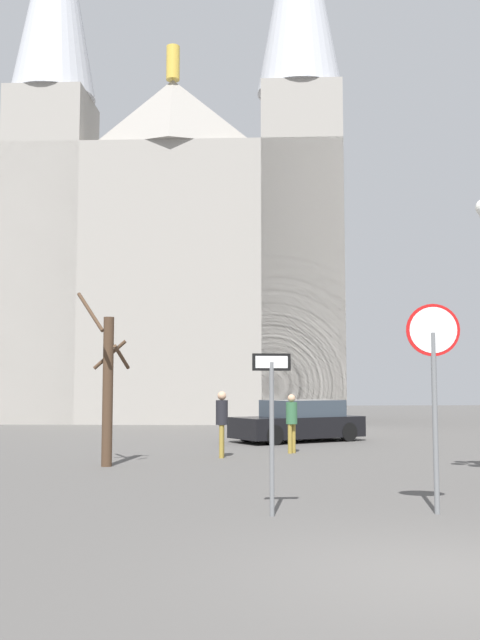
{
  "coord_description": "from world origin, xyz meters",
  "views": [
    {
      "loc": [
        -2.72,
        -7.13,
        1.91
      ],
      "look_at": [
        -0.87,
        16.45,
        4.07
      ],
      "focal_mm": 40.13,
      "sensor_mm": 36.0,
      "label": 1
    }
  ],
  "objects_px": {
    "cathedral": "(179,242)",
    "one_way_arrow_sign": "(272,414)",
    "stop_sign": "(434,365)",
    "pedestrian_walking": "(292,418)",
    "pedestrian_standing": "(222,417)",
    "bare_tree": "(107,386)",
    "parked_car_near_black": "(299,422)"
  },
  "relations": [
    {
      "from": "cathedral",
      "to": "one_way_arrow_sign",
      "type": "bearing_deg",
      "value": -86.81
    },
    {
      "from": "stop_sign",
      "to": "pedestrian_walking",
      "type": "relative_size",
      "value": 1.9
    },
    {
      "from": "cathedral",
      "to": "one_way_arrow_sign",
      "type": "xyz_separation_m",
      "value": [
        1.59,
        -28.49,
        -8.31
      ]
    },
    {
      "from": "pedestrian_walking",
      "to": "pedestrian_standing",
      "type": "xyz_separation_m",
      "value": [
        -2.04,
        -1.12,
        0.06
      ]
    },
    {
      "from": "pedestrian_standing",
      "to": "one_way_arrow_sign",
      "type": "bearing_deg",
      "value": -88.07
    },
    {
      "from": "bare_tree",
      "to": "stop_sign",
      "type": "bearing_deg",
      "value": -50.25
    },
    {
      "from": "cathedral",
      "to": "pedestrian_standing",
      "type": "height_order",
      "value": "cathedral"
    },
    {
      "from": "pedestrian_walking",
      "to": "parked_car_near_black",
      "type": "bearing_deg",
      "value": 78.1
    },
    {
      "from": "one_way_arrow_sign",
      "to": "pedestrian_walking",
      "type": "height_order",
      "value": "one_way_arrow_sign"
    },
    {
      "from": "pedestrian_standing",
      "to": "bare_tree",
      "type": "bearing_deg",
      "value": -147.62
    },
    {
      "from": "pedestrian_walking",
      "to": "pedestrian_standing",
      "type": "bearing_deg",
      "value": -151.17
    },
    {
      "from": "bare_tree",
      "to": "pedestrian_walking",
      "type": "bearing_deg",
      "value": 30.92
    },
    {
      "from": "stop_sign",
      "to": "bare_tree",
      "type": "xyz_separation_m",
      "value": [
        -5.59,
        6.72,
        -0.31
      ]
    },
    {
      "from": "cathedral",
      "to": "parked_car_near_black",
      "type": "height_order",
      "value": "cathedral"
    },
    {
      "from": "stop_sign",
      "to": "pedestrian_standing",
      "type": "xyz_separation_m",
      "value": [
        -2.76,
        8.51,
        -1.15
      ]
    },
    {
      "from": "pedestrian_walking",
      "to": "one_way_arrow_sign",
      "type": "bearing_deg",
      "value": -100.33
    },
    {
      "from": "bare_tree",
      "to": "pedestrian_standing",
      "type": "height_order",
      "value": "bare_tree"
    },
    {
      "from": "stop_sign",
      "to": "bare_tree",
      "type": "relative_size",
      "value": 0.76
    },
    {
      "from": "cathedral",
      "to": "bare_tree",
      "type": "height_order",
      "value": "cathedral"
    },
    {
      "from": "stop_sign",
      "to": "pedestrian_walking",
      "type": "xyz_separation_m",
      "value": [
        -0.72,
        9.63,
        -1.21
      ]
    },
    {
      "from": "stop_sign",
      "to": "one_way_arrow_sign",
      "type": "relative_size",
      "value": 1.32
    },
    {
      "from": "pedestrian_walking",
      "to": "cathedral",
      "type": "bearing_deg",
      "value": 100.03
    },
    {
      "from": "stop_sign",
      "to": "one_way_arrow_sign",
      "type": "bearing_deg",
      "value": 179.57
    },
    {
      "from": "bare_tree",
      "to": "pedestrian_walking",
      "type": "relative_size",
      "value": 2.5
    },
    {
      "from": "pedestrian_walking",
      "to": "pedestrian_standing",
      "type": "height_order",
      "value": "pedestrian_standing"
    },
    {
      "from": "cathedral",
      "to": "pedestrian_standing",
      "type": "distance_m",
      "value": 21.86
    },
    {
      "from": "stop_sign",
      "to": "parked_car_near_black",
      "type": "relative_size",
      "value": 0.65
    },
    {
      "from": "stop_sign",
      "to": "parked_car_near_black",
      "type": "xyz_separation_m",
      "value": [
        0.16,
        13.82,
        -1.55
      ]
    },
    {
      "from": "stop_sign",
      "to": "parked_car_near_black",
      "type": "height_order",
      "value": "stop_sign"
    },
    {
      "from": "cathedral",
      "to": "one_way_arrow_sign",
      "type": "height_order",
      "value": "cathedral"
    },
    {
      "from": "cathedral",
      "to": "parked_car_near_black",
      "type": "bearing_deg",
      "value": -73.96
    },
    {
      "from": "cathedral",
      "to": "one_way_arrow_sign",
      "type": "relative_size",
      "value": 12.95
    }
  ]
}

